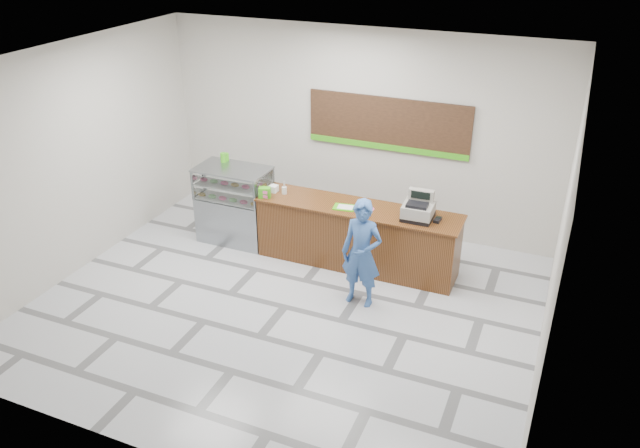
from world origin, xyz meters
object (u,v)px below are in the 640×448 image
at_px(display_case, 235,204).
at_px(customer, 362,253).
at_px(serving_tray, 344,207).
at_px(sales_counter, 357,236).
at_px(cash_register, 419,209).

xyz_separation_m(display_case, customer, (2.64, -0.99, 0.14)).
relative_size(serving_tray, customer, 0.22).
bearing_deg(display_case, customer, -20.60).
xyz_separation_m(sales_counter, customer, (0.42, -0.99, 0.30)).
xyz_separation_m(sales_counter, serving_tray, (-0.18, -0.11, 0.52)).
bearing_deg(sales_counter, serving_tray, -148.47).
bearing_deg(customer, serving_tray, 127.31).
relative_size(cash_register, serving_tray, 1.32).
height_order(sales_counter, serving_tray, serving_tray).
bearing_deg(sales_counter, cash_register, -1.55).
distance_m(cash_register, serving_tray, 1.16).
bearing_deg(serving_tray, cash_register, -4.16).
relative_size(display_case, serving_tray, 3.66).
bearing_deg(serving_tray, customer, -64.12).
relative_size(sales_counter, cash_register, 6.82).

